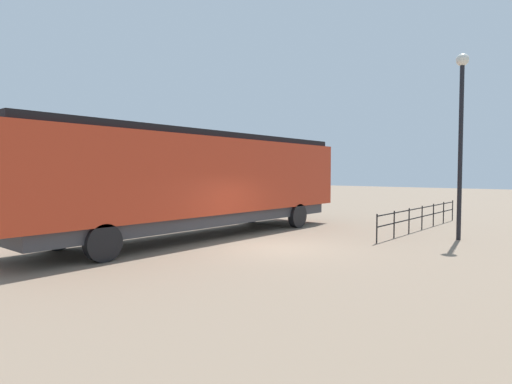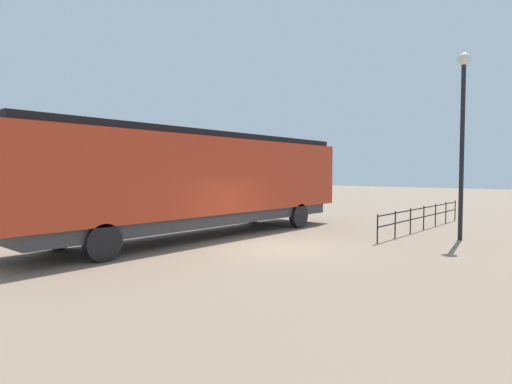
% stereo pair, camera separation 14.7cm
% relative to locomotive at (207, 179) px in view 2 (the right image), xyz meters
% --- Properties ---
extents(ground_plane, '(120.00, 120.00, 0.00)m').
position_rel_locomotive_xyz_m(ground_plane, '(3.80, -0.33, -2.29)').
color(ground_plane, '#84705B').
extents(locomotive, '(3.15, 15.19, 4.08)m').
position_rel_locomotive_xyz_m(locomotive, '(0.00, 0.00, 0.00)').
color(locomotive, red).
rests_on(locomotive, ground_plane).
extents(lamp_post, '(0.46, 0.46, 6.96)m').
position_rel_locomotive_xyz_m(lamp_post, '(8.07, 5.45, 2.25)').
color(lamp_post, black).
rests_on(lamp_post, ground_plane).
extents(platform_fence, '(0.05, 9.52, 1.06)m').
position_rel_locomotive_xyz_m(platform_fence, '(6.05, 7.39, -1.61)').
color(platform_fence, black).
rests_on(platform_fence, ground_plane).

